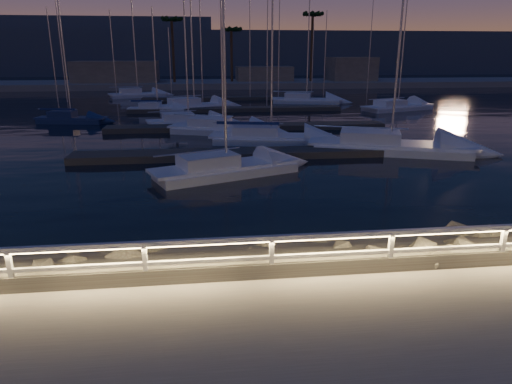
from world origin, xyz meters
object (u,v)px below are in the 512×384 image
Objects in this scene: sailboat_j at (186,121)px; sailboat_k at (305,100)px; sailboat_c at (268,137)px; sailboat_g at (220,128)px; guard_rail at (350,243)px; sailboat_n at (192,106)px; sailboat_e at (70,118)px; sailboat_d at (386,145)px; sailboat_m at (136,94)px; sailboat_l at (396,106)px; sailboat_i at (156,109)px; sailboat_b at (223,167)px.

sailboat_j is 21.26m from sailboat_k.
sailboat_g is at bearing 137.54° from sailboat_c.
guard_rail is 39.86m from sailboat_n.
sailboat_g reaches higher than sailboat_e.
sailboat_m is (-19.88, 38.57, 0.00)m from sailboat_d.
sailboat_e is at bearing -134.49° from sailboat_k.
sailboat_l is at bearing 57.95° from sailboat_c.
guard_rail is at bearing -72.33° from sailboat_i.
sailboat_c is at bearing -68.19° from sailboat_j.
sailboat_n is at bearing 76.66° from sailboat_j.
guard_rail is at bearing -105.27° from sailboat_n.
sailboat_m is (-4.15, 16.97, 0.07)m from sailboat_i.
sailboat_k is at bearing 40.14° from sailboat_e.
sailboat_j is at bearing -64.78° from sailboat_i.
sailboat_d is 1.25× the size of sailboat_m.
sailboat_d is (7.64, 16.37, -0.91)m from guard_rail.
sailboat_i is at bearing 54.69° from sailboat_e.
guard_rail is at bearing -54.08° from sailboat_e.
sailboat_i is (-8.96, 17.86, -0.04)m from sailboat_c.
sailboat_g reaches higher than sailboat_i.
sailboat_n is at bearing 137.55° from sailboat_d.
sailboat_e is (-14.88, 31.36, -0.98)m from guard_rail.
sailboat_j is 0.82× the size of sailboat_l.
sailboat_m is (-29.26, 18.17, 0.04)m from sailboat_l.
sailboat_g is at bearing -168.59° from sailboat_l.
sailboat_k is 23.44m from sailboat_m.
guard_rail is at bearing -64.46° from sailboat_g.
sailboat_g is 14.89m from sailboat_i.
sailboat_j is (-4.77, 28.65, -0.97)m from guard_rail.
sailboat_k is at bearing -43.48° from sailboat_m.
sailboat_d is 1.62× the size of sailboat_i.
sailboat_b is at bearing -72.37° from sailboat_i.
sailboat_i is (6.80, 6.61, -0.00)m from sailboat_e.
guard_rail is 3.18× the size of sailboat_g.
sailboat_l is at bearing 53.56° from sailboat_g.
sailboat_k is at bearing 84.05° from sailboat_c.
guard_rail is 40.52m from sailboat_l.
sailboat_j is 0.82× the size of sailboat_k.
sailboat_k reaches higher than guard_rail.
sailboat_e is 13.29m from sailboat_n.
sailboat_c is 26.07m from sailboat_k.
sailboat_k is 14.41m from sailboat_n.
sailboat_d is at bearing -136.32° from sailboat_l.
sailboat_j is (3.31, -9.31, 0.01)m from sailboat_i.
sailboat_c is (3.44, 8.18, -0.00)m from sailboat_b.
sailboat_d is 1.19× the size of sailboat_g.
sailboat_e is 0.78× the size of sailboat_m.
sailboat_i is at bearing 80.04° from sailboat_b.
sailboat_c reaches higher than sailboat_e.
sailboat_i is (-15.72, 21.60, -0.07)m from sailboat_d.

